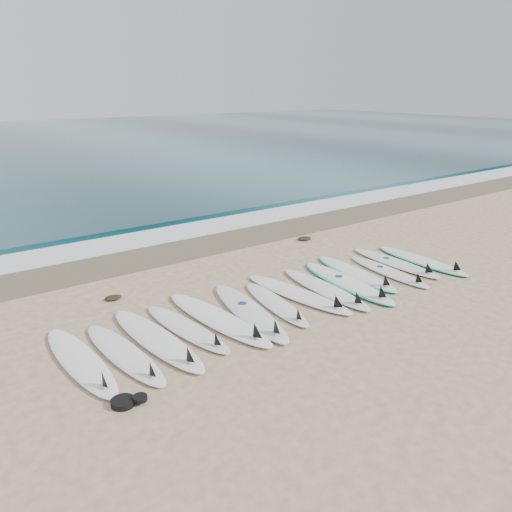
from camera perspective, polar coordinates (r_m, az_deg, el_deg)
ground at (r=9.93m, az=3.35°, el=-5.06°), size 120.00×120.00×0.00m
wet_sand_band at (r=13.13m, az=-8.06°, el=0.88°), size 120.00×1.80×0.01m
foam_band at (r=14.33m, az=-10.74°, el=2.32°), size 120.00×1.40×0.04m
wave_crest at (r=15.64m, az=-13.16°, el=3.67°), size 120.00×1.00×0.10m
surfboard_0 at (r=8.17m, az=-19.31°, el=-11.33°), size 0.64×2.62×0.33m
surfboard_1 at (r=8.18m, az=-14.71°, el=-10.82°), size 0.70×2.51×0.32m
surfboard_2 at (r=8.47m, az=-11.12°, el=-9.38°), size 0.77×2.83×0.36m
surfboard_3 at (r=8.76m, az=-7.77°, el=-8.25°), size 0.73×2.44×0.31m
surfboard_4 at (r=9.01m, az=-4.16°, el=-7.22°), size 0.87×2.95×0.37m
surfboard_5 at (r=9.26m, az=-0.63°, el=-6.42°), size 1.07×2.93×0.37m
surfboard_6 at (r=9.62m, az=2.39°, el=-5.50°), size 0.85×2.38×0.30m
surfboard_7 at (r=10.07m, az=5.01°, el=-4.37°), size 0.92×2.81×0.35m
surfboard_8 at (r=10.37m, az=8.09°, el=-3.78°), size 0.72×2.68×0.34m
surfboard_9 at (r=10.79m, az=10.50°, el=-3.02°), size 0.96×2.88×0.36m
surfboard_10 at (r=11.38m, az=11.42°, el=-1.95°), size 0.95×2.69×0.33m
surfboard_11 at (r=11.64m, az=15.05°, el=-1.74°), size 0.72×2.44×0.31m
surfboard_12 at (r=12.24m, az=15.79°, el=-0.76°), size 0.63×2.61×0.33m
surfboard_13 at (r=12.61m, az=18.51°, el=-0.50°), size 0.74×2.64×0.33m
seaweed_near at (r=10.34m, az=-16.02°, el=-4.60°), size 0.34×0.26×0.07m
seaweed_far at (r=13.80m, az=5.57°, el=2.02°), size 0.40×0.31×0.08m
leash_coil at (r=7.11m, az=-14.55°, el=-15.78°), size 0.46×0.36×0.11m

